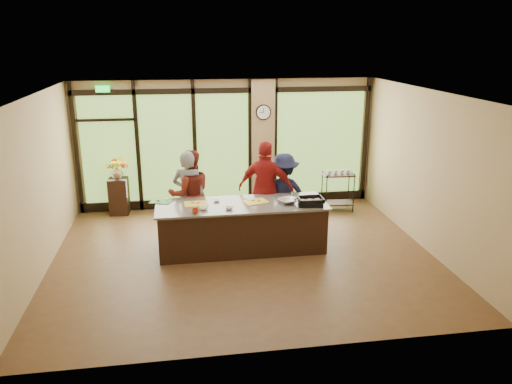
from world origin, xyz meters
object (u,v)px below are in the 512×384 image
object	(u,v)px
cook_right	(284,193)
bar_cart	(338,186)
roasting_pan	(311,203)
cook_left	(189,195)
flower_stand	(119,196)
island_base	(242,228)

from	to	relation	value
cook_right	bar_cart	world-z (taller)	cook_right
roasting_pan	bar_cart	size ratio (longest dim) A/B	0.46
cook_left	roasting_pan	size ratio (longest dim) A/B	4.03
flower_stand	cook_right	bearing A→B (deg)	-21.14
roasting_pan	bar_cart	xyz separation A→B (m)	(1.24, 2.17, -0.37)
cook_right	island_base	bearing A→B (deg)	47.11
island_base	bar_cart	bearing A→B (deg)	37.10
cook_left	flower_stand	size ratio (longest dim) A/B	2.16
cook_right	bar_cart	size ratio (longest dim) A/B	1.70
cook_right	flower_stand	xyz separation A→B (m)	(-3.51, 1.65, -0.41)
island_base	bar_cart	size ratio (longest dim) A/B	3.16
cook_left	flower_stand	bearing A→B (deg)	-27.39
island_base	cook_right	xyz separation A→B (m)	(0.98, 0.80, 0.39)
cook_left	cook_right	xyz separation A→B (m)	(1.94, 0.08, -0.07)
cook_right	bar_cart	bearing A→B (deg)	-136.75
island_base	roasting_pan	world-z (taller)	roasting_pan
cook_left	cook_right	size ratio (longest dim) A/B	1.09
island_base	cook_left	size ratio (longest dim) A/B	1.71
island_base	flower_stand	xyz separation A→B (m)	(-2.53, 2.45, -0.02)
island_base	cook_left	distance (m)	1.30
cook_left	roasting_pan	distance (m)	2.44
bar_cart	roasting_pan	bearing A→B (deg)	-115.00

